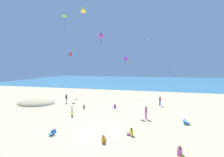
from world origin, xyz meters
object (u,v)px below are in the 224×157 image
object	(u,v)px
person_8	(131,132)
kite_magenta	(101,34)
person_1	(72,110)
person_3	(66,98)
kite_purple	(125,59)
person_4	(104,139)
kite_lime	(64,16)
kite_pink	(99,42)
beach_chair_near_camera	(53,132)
kite_orange	(128,62)
person_5	(146,112)
kite_green	(72,48)
beach_chair_mid_beach	(186,122)
kite_red	(70,53)
person_7	(84,107)
kite_yellow	(83,9)
kite_teal	(148,39)
person_6	(115,106)
kite_blue	(169,72)
person_2	(180,152)
person_0	(160,100)

from	to	relation	value
person_8	kite_magenta	distance (m)	9.85
person_1	person_3	size ratio (longest dim) A/B	0.83
person_8	kite_purple	size ratio (longest dim) A/B	0.41
person_4	kite_lime	xyz separation A→B (m)	(-5.04, 2.35, 11.97)
kite_purple	person_1	bearing A→B (deg)	-146.74
kite_magenta	kite_pink	distance (m)	32.30
beach_chair_near_camera	person_3	xyz separation A→B (m)	(-5.22, 10.65, 0.69)
kite_lime	kite_orange	world-z (taller)	kite_lime
person_5	kite_green	distance (m)	24.83
beach_chair_mid_beach	person_1	distance (m)	14.57
person_4	kite_red	bearing A→B (deg)	43.43
person_1	kite_pink	size ratio (longest dim) A/B	0.83
beach_chair_near_camera	person_7	size ratio (longest dim) A/B	0.98
person_1	kite_yellow	bearing A→B (deg)	43.99
beach_chair_near_camera	kite_teal	bearing A→B (deg)	-98.08
person_6	kite_yellow	world-z (taller)	kite_yellow
kite_blue	kite_orange	size ratio (longest dim) A/B	1.67
person_4	kite_blue	distance (m)	34.25
person_1	person_2	distance (m)	13.42
kite_purple	kite_magenta	distance (m)	8.98
person_4	kite_purple	xyz separation A→B (m)	(0.85, 9.65, 7.77)
person_2	person_3	size ratio (longest dim) A/B	0.46
person_8	person_6	bearing A→B (deg)	-71.61
person_0	person_3	xyz separation A→B (m)	(-17.13, -1.99, 0.02)
kite_teal	kite_pink	bearing A→B (deg)	-176.55
person_1	kite_teal	distance (m)	32.97
kite_magenta	person_3	bearing A→B (deg)	135.66
person_5	kite_orange	world-z (taller)	kite_orange
kite_blue	kite_pink	distance (m)	24.59
kite_red	person_4	bearing A→B (deg)	-51.86
person_1	person_8	size ratio (longest dim) A/B	1.77
person_1	person_8	distance (m)	9.07
beach_chair_near_camera	kite_magenta	distance (m)	10.61
beach_chair_near_camera	kite_orange	bearing A→B (deg)	-95.01
person_5	kite_red	distance (m)	20.76
person_3	kite_purple	bearing A→B (deg)	-162.63
beach_chair_mid_beach	kite_pink	distance (m)	35.25
person_7	person_3	bearing A→B (deg)	-147.33
beach_chair_mid_beach	person_8	bearing A→B (deg)	-141.19
person_6	kite_orange	world-z (taller)	kite_orange
kite_orange	kite_lime	bearing A→B (deg)	-106.76
person_2	kite_green	distance (m)	30.59
person_3	kite_yellow	bearing A→B (deg)	156.61
beach_chair_near_camera	kite_red	distance (m)	19.57
kite_magenta	person_6	bearing A→B (deg)	92.91
person_8	kite_orange	world-z (taller)	kite_orange
person_1	kite_magenta	distance (m)	11.33
person_3	kite_red	size ratio (longest dim) A/B	1.13
kite_teal	kite_pink	distance (m)	15.94
person_6	person_8	xyz separation A→B (m)	(3.22, -8.06, 0.02)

